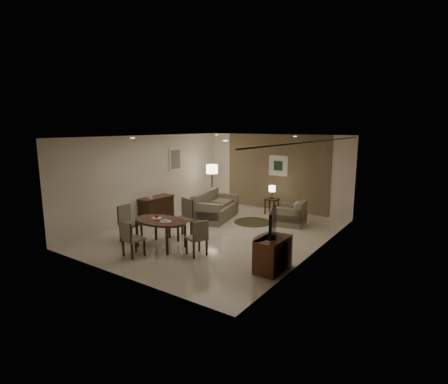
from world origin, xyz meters
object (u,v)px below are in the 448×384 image
Objects in this scene: chair_right at (196,237)px; sofa at (216,206)px; chair_near at (133,238)px; armchair at (291,213)px; console_desk at (157,208)px; tv_cabinet at (273,254)px; chair_left at (131,224)px; side_table at (272,206)px; dining_table at (161,233)px; chair_far at (180,219)px; floor_lamp at (212,187)px.

sofa is at bearing -131.16° from chair_right.
chair_right is 0.46× the size of sofa.
armchair is at bearing -106.92° from chair_near.
console_desk is 1.33× the size of tv_cabinet.
chair_left is 4.75m from armchair.
side_table is at bearing -23.69° from chair_left.
sofa is at bearing -80.69° from armchair.
chair_right is (1.16, 0.88, 0.00)m from chair_near.
dining_table is 1.57× the size of chair_left.
chair_near is 1.14m from chair_left.
floor_lamp is (-1.29, 3.21, 0.28)m from chair_far.
chair_right is (2.06, 0.18, -0.04)m from chair_left.
chair_near is 4.90m from armchair.
chair_far reaches higher than sofa.
tv_cabinet is 0.95× the size of chair_left.
chair_far is 2.19m from sofa.
chair_far is at bearing -68.08° from floor_lamp.
chair_right is 4.66m from floor_lamp.
console_desk is 0.74× the size of floor_lamp.
chair_right is at bearing -173.57° from tv_cabinet.
sofa is (-0.38, 3.78, 0.01)m from chair_near.
side_table is at bearing -50.57° from sofa.
chair_left is 5.01m from side_table.
console_desk is 1.40× the size of chair_right.
console_desk is at bearing -104.26° from floor_lamp.
chair_far is (-0.00, 1.62, 0.10)m from chair_near.
side_table is (0.76, 4.59, -0.08)m from dining_table.
chair_left is at bearing -84.54° from floor_lamp.
chair_far is at bearing 95.69° from dining_table.
tv_cabinet is 0.85× the size of chair_far.
side_table is (-2.19, 4.31, -0.08)m from tv_cabinet.
floor_lamp reaches higher than console_desk.
floor_lamp is (-2.13, -0.57, 0.54)m from side_table.
armchair is (1.94, 2.88, -0.16)m from chair_far.
chair_left reaches higher than console_desk.
floor_lamp is at bearing -68.67° from chair_near.
sofa is (-3.40, 2.69, 0.09)m from tv_cabinet.
floor_lamp is (-1.30, 4.83, 0.38)m from chair_near.
side_table is at bearing 80.64° from dining_table.
chair_right reaches higher than dining_table.
chair_left is at bearing 156.54° from sofa.
armchair is at bearing 70.61° from chair_far.
chair_far is 1.26× the size of armchair.
chair_left is at bearing -174.28° from tv_cabinet.
tv_cabinet is at bearing -153.84° from chair_near.
console_desk is 1.41× the size of chair_near.
floor_lamp is at bearing -127.15° from chair_right.
sofa reaches higher than console_desk.
floor_lamp reaches higher than chair_near.
floor_lamp is (0.57, 2.24, 0.43)m from console_desk.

